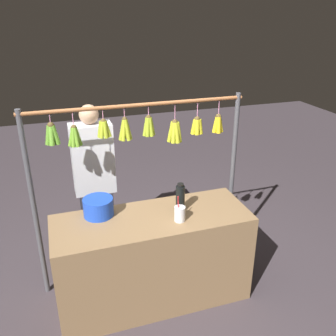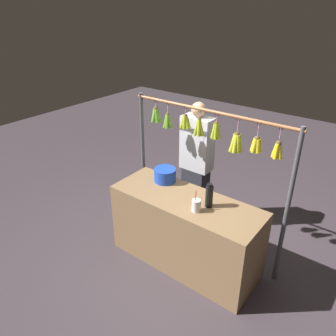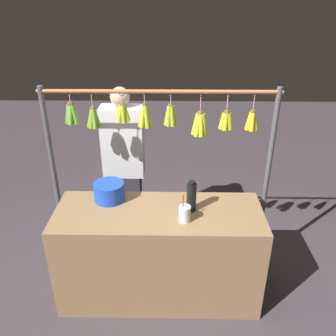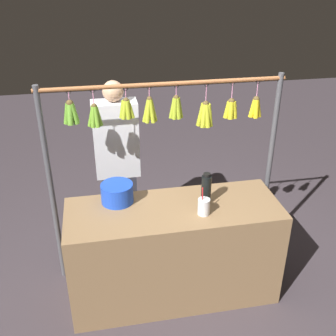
{
  "view_description": "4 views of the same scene",
  "coord_description": "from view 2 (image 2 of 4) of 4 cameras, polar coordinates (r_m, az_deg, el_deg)",
  "views": [
    {
      "loc": [
        0.67,
        2.47,
        2.38
      ],
      "look_at": [
        -0.14,
        0.0,
        1.24
      ],
      "focal_mm": 38.97,
      "sensor_mm": 36.0,
      "label": 1
    },
    {
      "loc": [
        -1.6,
        2.38,
        2.65
      ],
      "look_at": [
        0.23,
        0.0,
        1.11
      ],
      "focal_mm": 35.27,
      "sensor_mm": 36.0,
      "label": 2
    },
    {
      "loc": [
        -0.11,
        2.26,
        2.33
      ],
      "look_at": [
        -0.07,
        0.0,
        1.2
      ],
      "focal_mm": 37.35,
      "sensor_mm": 36.0,
      "label": 3
    },
    {
      "loc": [
        0.51,
        2.46,
        2.47
      ],
      "look_at": [
        0.05,
        0.0,
        1.16
      ],
      "focal_mm": 42.8,
      "sensor_mm": 36.0,
      "label": 4
    }
  ],
  "objects": [
    {
      "name": "ground_plane",
      "position": [
        3.9,
        2.83,
        -15.63
      ],
      "size": [
        12.0,
        12.0,
        0.0
      ],
      "primitive_type": "plane",
      "color": "#42393F"
    },
    {
      "name": "market_counter",
      "position": [
        3.63,
        2.98,
        -10.86
      ],
      "size": [
        1.62,
        0.6,
        0.82
      ],
      "primitive_type": "cube",
      "color": "olive",
      "rests_on": "ground"
    },
    {
      "name": "display_rack",
      "position": [
        3.46,
        6.94,
        3.44
      ],
      "size": [
        1.88,
        0.15,
        1.7
      ],
      "color": "#4C4C51",
      "rests_on": "ground"
    },
    {
      "name": "water_bottle",
      "position": [
        3.24,
        7.13,
        -4.79
      ],
      "size": [
        0.08,
        0.08,
        0.25
      ],
      "color": "black",
      "rests_on": "market_counter"
    },
    {
      "name": "blue_bucket",
      "position": [
        3.68,
        -0.52,
        -1.2
      ],
      "size": [
        0.24,
        0.24,
        0.15
      ],
      "primitive_type": "cylinder",
      "color": "blue",
      "rests_on": "market_counter"
    },
    {
      "name": "drink_cup",
      "position": [
        3.19,
        4.9,
        -6.46
      ],
      "size": [
        0.09,
        0.09,
        0.22
      ],
      "color": "silver",
      "rests_on": "market_counter"
    },
    {
      "name": "vendor_person",
      "position": [
        4.12,
        4.89,
        0.35
      ],
      "size": [
        0.38,
        0.21,
        1.61
      ],
      "color": "#2D2D38",
      "rests_on": "ground"
    }
  ]
}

